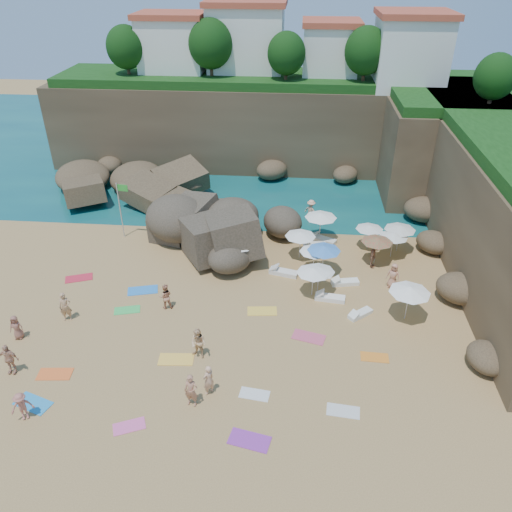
# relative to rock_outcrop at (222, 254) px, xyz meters

# --- Properties ---
(ground) EXTENTS (120.00, 120.00, 0.00)m
(ground) POSITION_rel_rock_outcrop_xyz_m (0.76, -6.33, 0.00)
(ground) COLOR tan
(ground) RESTS_ON ground
(seawater) EXTENTS (120.00, 120.00, 0.00)m
(seawater) POSITION_rel_rock_outcrop_xyz_m (0.76, 23.67, 0.00)
(seawater) COLOR #0C4751
(seawater) RESTS_ON ground
(cliff_back) EXTENTS (44.00, 8.00, 8.00)m
(cliff_back) POSITION_rel_rock_outcrop_xyz_m (2.76, 18.67, 4.00)
(cliff_back) COLOR brown
(cliff_back) RESTS_ON ground
(cliff_right) EXTENTS (8.00, 30.00, 8.00)m
(cliff_right) POSITION_rel_rock_outcrop_xyz_m (19.76, 1.67, 4.00)
(cliff_right) COLOR brown
(cliff_right) RESTS_ON ground
(cliff_corner) EXTENTS (10.00, 12.00, 8.00)m
(cliff_corner) POSITION_rel_rock_outcrop_xyz_m (17.76, 13.67, 4.00)
(cliff_corner) COLOR brown
(cliff_corner) RESTS_ON ground
(rock_promontory) EXTENTS (12.00, 7.00, 2.00)m
(rock_promontory) POSITION_rel_rock_outcrop_xyz_m (-10.24, 9.67, 0.00)
(rock_promontory) COLOR brown
(rock_promontory) RESTS_ON ground
(clifftop_buildings) EXTENTS (28.48, 9.48, 7.00)m
(clifftop_buildings) POSITION_rel_rock_outcrop_xyz_m (3.72, 19.46, 11.24)
(clifftop_buildings) COLOR white
(clifftop_buildings) RESTS_ON cliff_back
(clifftop_trees) EXTENTS (35.60, 23.82, 4.40)m
(clifftop_trees) POSITION_rel_rock_outcrop_xyz_m (5.54, 13.19, 11.26)
(clifftop_trees) COLOR #11380F
(clifftop_trees) RESTS_ON ground
(marina_masts) EXTENTS (3.10, 0.10, 6.00)m
(marina_masts) POSITION_rel_rock_outcrop_xyz_m (-15.74, 23.67, 3.00)
(marina_masts) COLOR white
(marina_masts) RESTS_ON ground
(rock_outcrop) EXTENTS (11.05, 9.95, 3.62)m
(rock_outcrop) POSITION_rel_rock_outcrop_xyz_m (0.00, 0.00, 0.00)
(rock_outcrop) COLOR brown
(rock_outcrop) RESTS_ON ground
(flag_pole) EXTENTS (0.87, 0.15, 4.46)m
(flag_pole) POSITION_rel_rock_outcrop_xyz_m (-7.79, 1.90, 2.84)
(flag_pole) COLOR silver
(flag_pole) RESTS_ON ground
(parasol_0) EXTENTS (2.25, 2.25, 2.13)m
(parasol_0) POSITION_rel_rock_outcrop_xyz_m (1.36, -1.63, 1.95)
(parasol_0) COLOR silver
(parasol_0) RESTS_ON ground
(parasol_1) EXTENTS (2.02, 2.02, 1.91)m
(parasol_1) POSITION_rel_rock_outcrop_xyz_m (10.62, 1.76, 1.75)
(parasol_1) COLOR silver
(parasol_1) RESTS_ON ground
(parasol_2) EXTENTS (2.06, 2.06, 1.95)m
(parasol_2) POSITION_rel_rock_outcrop_xyz_m (12.19, 0.67, 1.79)
(parasol_2) COLOR silver
(parasol_2) RESTS_ON ground
(parasol_3) EXTENTS (2.40, 2.40, 2.27)m
(parasol_3) POSITION_rel_rock_outcrop_xyz_m (7.09, 2.70, 2.09)
(parasol_3) COLOR silver
(parasol_3) RESTS_ON ground
(parasol_4) EXTENTS (2.26, 2.26, 2.13)m
(parasol_4) POSITION_rel_rock_outcrop_xyz_m (12.75, 1.51, 1.96)
(parasol_4) COLOR silver
(parasol_4) RESTS_ON ground
(parasol_5) EXTENTS (2.20, 2.20, 2.08)m
(parasol_5) POSITION_rel_rock_outcrop_xyz_m (5.61, -0.01, 1.91)
(parasol_5) COLOR silver
(parasol_5) RESTS_ON ground
(parasol_6) EXTENTS (2.19, 2.19, 2.07)m
(parasol_6) POSITION_rel_rock_outcrop_xyz_m (10.91, -0.33, 1.90)
(parasol_6) COLOR silver
(parasol_6) RESTS_ON ground
(parasol_7) EXTENTS (2.04, 2.04, 1.93)m
(parasol_7) POSITION_rel_rock_outcrop_xyz_m (6.58, -1.82, 1.77)
(parasol_7) COLOR silver
(parasol_7) RESTS_ON ground
(parasol_8) EXTENTS (2.44, 2.44, 2.31)m
(parasol_8) POSITION_rel_rock_outcrop_xyz_m (12.03, -6.48, 2.12)
(parasol_8) COLOR silver
(parasol_8) RESTS_ON ground
(parasol_9) EXTENTS (2.04, 2.04, 1.93)m
(parasol_9) POSITION_rel_rock_outcrop_xyz_m (6.84, -4.23, 1.77)
(parasol_9) COLOR silver
(parasol_9) RESTS_ON ground
(parasol_10) EXTENTS (2.26, 2.26, 2.14)m
(parasol_10) POSITION_rel_rock_outcrop_xyz_m (7.20, -1.91, 1.97)
(parasol_10) COLOR silver
(parasol_10) RESTS_ON ground
(parasol_11) EXTENTS (2.14, 2.14, 2.02)m
(parasol_11) POSITION_rel_rock_outcrop_xyz_m (6.47, -4.52, 1.86)
(parasol_11) COLOR silver
(parasol_11) RESTS_ON ground
(lounger_0) EXTENTS (2.05, 1.12, 0.30)m
(lounger_0) POSITION_rel_rock_outcrop_xyz_m (4.57, -2.32, 0.15)
(lounger_0) COLOR white
(lounger_0) RESTS_ON ground
(lounger_1) EXTENTS (2.10, 1.53, 0.31)m
(lounger_1) POSITION_rel_rock_outcrop_xyz_m (7.38, 2.44, 0.16)
(lounger_1) COLOR silver
(lounger_1) RESTS_ON ground
(lounger_2) EXTENTS (1.74, 0.74, 0.26)m
(lounger_2) POSITION_rel_rock_outcrop_xyz_m (6.72, 1.67, 0.13)
(lounger_2) COLOR white
(lounger_2) RESTS_ON ground
(lounger_3) EXTENTS (1.90, 0.94, 0.28)m
(lounger_3) POSITION_rel_rock_outcrop_xyz_m (8.68, -3.14, 0.14)
(lounger_3) COLOR white
(lounger_3) RESTS_ON ground
(lounger_4) EXTENTS (1.95, 0.86, 0.29)m
(lounger_4) POSITION_rel_rock_outcrop_xyz_m (7.62, -4.98, 0.15)
(lounger_4) COLOR white
(lounger_4) RESTS_ON ground
(lounger_5) EXTENTS (1.61, 1.46, 0.26)m
(lounger_5) POSITION_rel_rock_outcrop_xyz_m (9.39, -6.45, 0.13)
(lounger_5) COLOR white
(lounger_5) RESTS_ON ground
(towel_0) EXTENTS (2.03, 1.46, 0.03)m
(towel_0) POSITION_rel_rock_outcrop_xyz_m (-7.23, -14.79, 0.02)
(towel_0) COLOR #268DCD
(towel_0) RESTS_ON ground
(towel_1) EXTENTS (1.65, 1.26, 0.03)m
(towel_1) POSITION_rel_rock_outcrop_xyz_m (-2.12, -15.73, 0.01)
(towel_1) COLOR #EB5B9F
(towel_1) RESTS_ON ground
(towel_2) EXTENTS (1.84, 1.04, 0.03)m
(towel_2) POSITION_rel_rock_outcrop_xyz_m (-7.02, -12.78, 0.02)
(towel_2) COLOR orange
(towel_2) RESTS_ON ground
(towel_4) EXTENTS (1.95, 1.08, 0.03)m
(towel_4) POSITION_rel_rock_outcrop_xyz_m (-0.92, -11.16, 0.02)
(towel_4) COLOR #FFBE43
(towel_4) RESTS_ON ground
(towel_5) EXTENTS (1.58, 0.94, 0.03)m
(towel_5) POSITION_rel_rock_outcrop_xyz_m (3.54, -13.27, 0.01)
(towel_5) COLOR silver
(towel_5) RESTS_ON ground
(towel_6) EXTENTS (2.04, 1.32, 0.03)m
(towel_6) POSITION_rel_rock_outcrop_xyz_m (3.56, -16.02, 0.02)
(towel_6) COLOR purple
(towel_6) RESTS_ON ground
(towel_7) EXTENTS (1.98, 1.45, 0.03)m
(towel_7) POSITION_rel_rock_outcrop_xyz_m (-9.22, -4.00, 0.02)
(towel_7) COLOR red
(towel_7) RESTS_ON ground
(towel_8) EXTENTS (2.10, 1.41, 0.03)m
(towel_8) POSITION_rel_rock_outcrop_xyz_m (-4.52, -5.02, 0.02)
(towel_8) COLOR #287CD7
(towel_8) RESTS_ON ground
(towel_9) EXTENTS (2.03, 1.38, 0.03)m
(towel_9) POSITION_rel_rock_outcrop_xyz_m (6.26, -8.70, 0.02)
(towel_9) COLOR #CC4F6B
(towel_9) RESTS_ON ground
(towel_10) EXTENTS (1.55, 0.82, 0.03)m
(towel_10) POSITION_rel_rock_outcrop_xyz_m (9.84, -10.05, 0.01)
(towel_10) COLOR orange
(towel_10) RESTS_ON ground
(towel_11) EXTENTS (1.72, 1.16, 0.03)m
(towel_11) POSITION_rel_rock_outcrop_xyz_m (-4.90, -7.14, 0.01)
(towel_11) COLOR green
(towel_11) RESTS_ON ground
(towel_12) EXTENTS (1.89, 1.08, 0.03)m
(towel_12) POSITION_rel_rock_outcrop_xyz_m (3.42, -6.53, 0.02)
(towel_12) COLOR yellow
(towel_12) RESTS_ON ground
(towel_13) EXTENTS (1.66, 0.95, 0.03)m
(towel_13) POSITION_rel_rock_outcrop_xyz_m (7.90, -13.96, 0.01)
(towel_13) COLOR silver
(towel_13) RESTS_ON ground
(person_stand_0) EXTENTS (0.79, 0.63, 1.90)m
(person_stand_0) POSITION_rel_rock_outcrop_xyz_m (-8.15, -8.32, 0.95)
(person_stand_0) COLOR tan
(person_stand_0) RESTS_ON ground
(person_stand_1) EXTENTS (0.96, 0.82, 1.70)m
(person_stand_1) POSITION_rel_rock_outcrop_xyz_m (-2.53, -6.66, 0.85)
(person_stand_1) COLOR tan
(person_stand_1) RESTS_ON ground
(person_stand_2) EXTENTS (1.26, 1.13, 1.87)m
(person_stand_2) POSITION_rel_rock_outcrop_xyz_m (6.44, 5.73, 0.93)
(person_stand_2) COLOR #F4B18B
(person_stand_2) RESTS_ON ground
(person_stand_3) EXTENTS (0.67, 1.09, 1.73)m
(person_stand_3) POSITION_rel_rock_outcrop_xyz_m (10.67, -0.85, 0.86)
(person_stand_3) COLOR #9D6C4E
(person_stand_3) RESTS_ON ground
(person_stand_4) EXTENTS (0.99, 0.84, 1.78)m
(person_stand_4) POSITION_rel_rock_outcrop_xyz_m (11.72, -3.21, 0.89)
(person_stand_4) COLOR tan
(person_stand_4) RESTS_ON ground
(person_stand_5) EXTENTS (1.55, 0.59, 1.64)m
(person_stand_5) POSITION_rel_rock_outcrop_xyz_m (-0.78, 0.07, 0.82)
(person_stand_5) COLOR tan
(person_stand_5) RESTS_ON ground
(person_stand_6) EXTENTS (0.75, 0.77, 1.77)m
(person_stand_6) POSITION_rel_rock_outcrop_xyz_m (1.26, -13.34, 0.89)
(person_stand_6) COLOR #E2A880
(person_stand_6) RESTS_ON ground
(person_lie_0) EXTENTS (1.64, 1.86, 0.42)m
(person_lie_0) POSITION_rel_rock_outcrop_xyz_m (-7.14, -15.69, 0.21)
(person_lie_0) COLOR #B4685A
(person_lie_0) RESTS_ON ground
(person_lie_1) EXTENTS (1.11, 1.86, 0.45)m
(person_lie_1) POSITION_rel_rock_outcrop_xyz_m (-9.27, -12.83, 0.22)
(person_lie_1) COLOR tan
(person_lie_1) RESTS_ON ground
(person_lie_2) EXTENTS (0.92, 1.59, 0.40)m
(person_lie_2) POSITION_rel_rock_outcrop_xyz_m (-10.25, -10.18, 0.20)
(person_lie_2) COLOR #8F5747
(person_lie_2) RESTS_ON ground
(person_lie_4) EXTENTS (0.97, 1.93, 0.44)m
(person_lie_4) POSITION_rel_rock_outcrop_xyz_m (0.57, -14.17, 0.22)
(person_lie_4) COLOR #B27659
(person_lie_4) RESTS_ON ground
(person_lie_5) EXTENTS (1.54, 2.05, 0.70)m
(person_lie_5) POSITION_rel_rock_outcrop_xyz_m (0.30, -10.82, 0.35)
(person_lie_5) COLOR #DBAD7C
(person_lie_5) RESTS_ON ground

